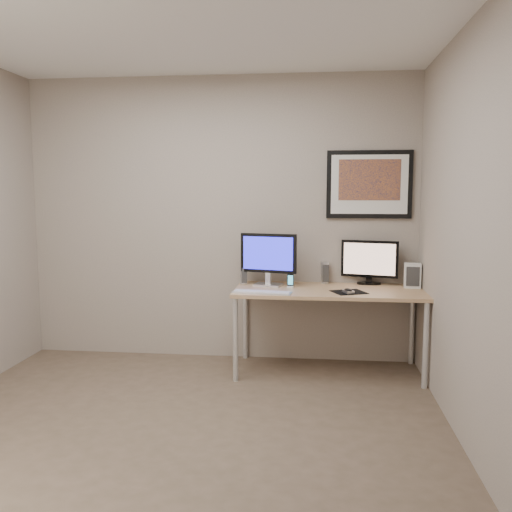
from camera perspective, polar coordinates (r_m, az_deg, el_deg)
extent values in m
plane|color=brown|center=(3.71, -8.53, -18.15)|extent=(3.60, 3.60, 0.00)
plane|color=white|center=(3.52, -9.35, 23.89)|extent=(3.60, 3.60, 0.00)
plane|color=gray|center=(5.03, -3.81, 3.85)|extent=(3.60, 0.00, 3.60)
plane|color=gray|center=(3.38, 22.01, 1.87)|extent=(0.00, 3.40, 3.40)
cube|color=#A17E4E|center=(4.67, 7.65, -3.65)|extent=(1.60, 0.70, 0.03)
cylinder|color=silver|center=(4.50, -2.17, -8.78)|extent=(0.04, 0.04, 0.70)
cylinder|color=silver|center=(5.09, -1.13, -6.91)|extent=(0.04, 0.04, 0.70)
cylinder|color=silver|center=(4.54, 17.42, -8.97)|extent=(0.04, 0.04, 0.70)
cylinder|color=silver|center=(5.13, 16.10, -7.09)|extent=(0.04, 0.04, 0.70)
cube|color=black|center=(4.95, 11.83, 7.38)|extent=(0.75, 0.03, 0.60)
cube|color=silver|center=(4.93, 11.84, 7.38)|extent=(0.67, 0.00, 0.52)
cube|color=orange|center=(4.93, 11.86, 7.85)|extent=(0.54, 0.00, 0.36)
cube|color=silver|center=(4.79, 1.31, -3.04)|extent=(0.27, 0.21, 0.02)
cube|color=silver|center=(4.78, 1.31, -2.34)|extent=(0.05, 0.05, 0.10)
cube|color=black|center=(4.75, 1.32, 0.30)|extent=(0.50, 0.14, 0.34)
cube|color=#1717BA|center=(4.73, 1.30, 0.28)|extent=(0.44, 0.10, 0.29)
cube|color=black|center=(4.97, 11.80, -2.83)|extent=(0.23, 0.16, 0.02)
cube|color=black|center=(4.96, 11.81, -2.46)|extent=(0.06, 0.05, 0.05)
cube|color=black|center=(4.94, 11.86, -0.29)|extent=(0.50, 0.14, 0.33)
cube|color=tan|center=(4.92, 11.88, -0.32)|extent=(0.44, 0.11, 0.28)
cylinder|color=silver|center=(4.87, -1.32, -2.01)|extent=(0.08, 0.08, 0.16)
cylinder|color=silver|center=(4.95, 7.26, -1.77)|extent=(0.09, 0.09, 0.19)
cube|color=black|center=(4.71, 3.65, -2.61)|extent=(0.06, 0.06, 0.12)
cube|color=silver|center=(4.45, 0.62, -3.83)|extent=(0.49, 0.19, 0.02)
cube|color=black|center=(4.55, 9.74, -3.76)|extent=(0.33, 0.31, 0.00)
ellipsoid|color=black|center=(4.51, 9.69, -3.60)|extent=(0.09, 0.12, 0.04)
cube|color=silver|center=(4.87, 16.15, -1.99)|extent=(0.15, 0.11, 0.21)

